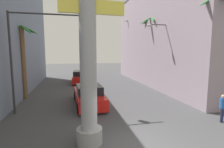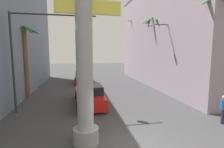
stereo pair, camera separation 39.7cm
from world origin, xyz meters
name	(u,v)px [view 2 (the right image)]	position (x,y,z in m)	size (l,w,h in m)	color
ground_plane	(103,93)	(0.00, 10.00, 0.00)	(88.57, 88.57, 0.00)	#424244
building_right	(180,34)	(10.14, 13.42, 6.17)	(8.81, 21.44, 12.32)	#9E8C99
neon_sign_pole	(84,20)	(-2.01, 0.77, 5.28)	(3.01, 1.13, 11.16)	#9E9EA3
street_lamp	(169,51)	(6.02, 8.54, 4.05)	(2.55, 0.28, 6.63)	#59595E
traffic_light_mast	(38,43)	(-4.83, 5.58, 4.56)	(5.46, 0.32, 6.50)	#333333
car_lead	(89,96)	(-1.53, 6.48, 0.70)	(2.21, 5.18, 1.56)	black
car_far	(83,77)	(-1.75, 16.42, 0.74)	(2.22, 4.79, 1.56)	black
palm_tree_mid_right	(155,44)	(6.26, 12.10, 4.88)	(3.41, 3.30, 7.97)	brown
palm_tree_far_right	(137,40)	(6.90, 20.25, 5.91)	(3.53, 3.24, 9.21)	brown
palm_tree_mid_left	(25,53)	(-6.74, 9.49, 3.87)	(2.67, 2.61, 6.23)	brown
palm_tree_near_right	(218,34)	(6.78, 3.55, 5.16)	(3.12, 2.94, 7.74)	brown
pedestrian_by_sign	(223,107)	(5.64, 1.50, 0.94)	(0.48, 0.48, 1.61)	#1E233F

